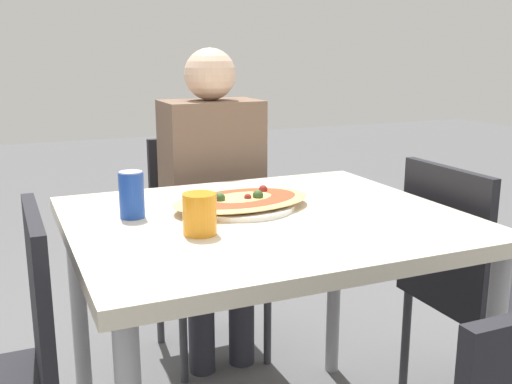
{
  "coord_description": "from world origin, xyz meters",
  "views": [
    {
      "loc": [
        -0.64,
        -1.42,
        1.21
      ],
      "look_at": [
        -0.02,
        0.03,
        0.83
      ],
      "focal_mm": 42.0,
      "sensor_mm": 36.0,
      "label": 1
    }
  ],
  "objects": [
    {
      "name": "chair_far_seated",
      "position": [
        0.08,
        0.77,
        0.49
      ],
      "size": [
        0.4,
        0.4,
        0.86
      ],
      "rotation": [
        0.0,
        0.0,
        3.14
      ],
      "color": "black",
      "rests_on": "ground_plane"
    },
    {
      "name": "chair_side_right",
      "position": [
        0.71,
        -0.03,
        0.49
      ],
      "size": [
        0.4,
        0.4,
        0.86
      ],
      "rotation": [
        0.0,
        0.0,
        -1.57
      ],
      "color": "black",
      "rests_on": "ground_plane"
    },
    {
      "name": "drink_glass",
      "position": [
        -0.22,
        -0.09,
        0.82
      ],
      "size": [
        0.08,
        0.08,
        0.1
      ],
      "color": "orange",
      "rests_on": "dining_table"
    },
    {
      "name": "dining_table",
      "position": [
        0.0,
        0.0,
        0.69
      ],
      "size": [
        1.03,
        0.89,
        0.77
      ],
      "color": "beige",
      "rests_on": "ground_plane"
    },
    {
      "name": "soda_can",
      "position": [
        -0.33,
        0.12,
        0.83
      ],
      "size": [
        0.07,
        0.07,
        0.12
      ],
      "color": "#1E47B2",
      "rests_on": "dining_table"
    },
    {
      "name": "pizza_main",
      "position": [
        -0.03,
        0.09,
        0.79
      ],
      "size": [
        0.43,
        0.31,
        0.05
      ],
      "color": "white",
      "rests_on": "dining_table"
    },
    {
      "name": "person_seated",
      "position": [
        0.08,
        0.66,
        0.7
      ],
      "size": [
        0.36,
        0.25,
        1.22
      ],
      "rotation": [
        0.0,
        0.0,
        3.14
      ],
      "color": "#2D2D38",
      "rests_on": "ground_plane"
    }
  ]
}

